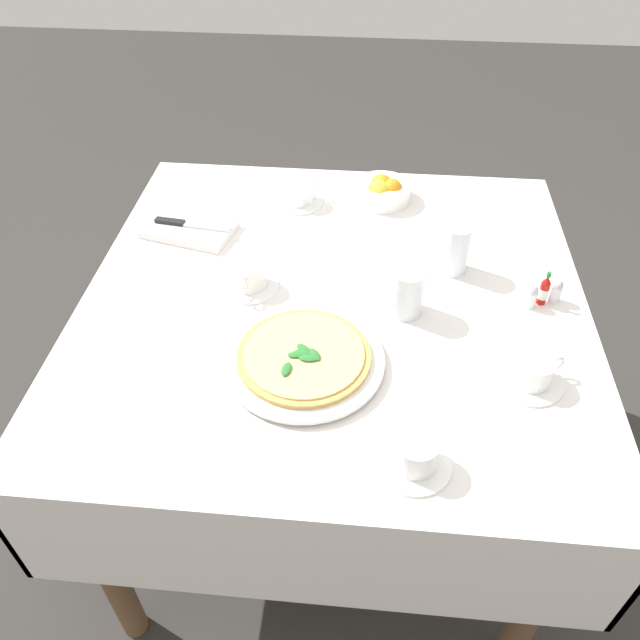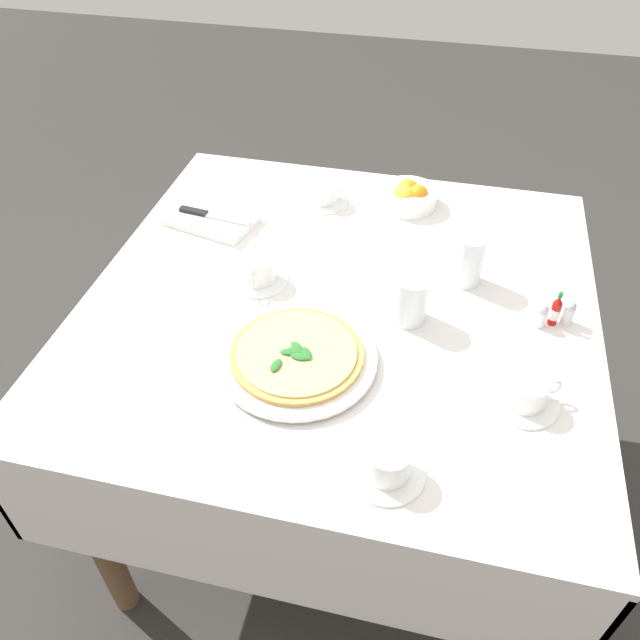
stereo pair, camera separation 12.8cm
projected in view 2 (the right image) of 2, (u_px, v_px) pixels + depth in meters
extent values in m
plane|color=#33302D|center=(335.00, 485.00, 1.87)|extent=(8.00, 8.00, 0.00)
cube|color=white|center=(340.00, 299.00, 1.37)|extent=(1.10, 1.10, 0.02)
cube|color=white|center=(275.00, 562.00, 1.08)|extent=(1.10, 0.01, 0.28)
cube|color=white|center=(376.00, 222.00, 1.87)|extent=(1.10, 0.01, 0.28)
cube|color=white|center=(128.00, 313.00, 1.57)|extent=(0.01, 1.10, 0.28)
cube|color=white|center=(578.00, 386.00, 1.38)|extent=(0.01, 1.10, 0.28)
cylinder|color=brown|center=(94.00, 528.00, 1.38)|extent=(0.06, 0.06, 0.73)
cylinder|color=brown|center=(516.00, 624.00, 1.22)|extent=(0.06, 0.06, 0.73)
cylinder|color=brown|center=(230.00, 278.00, 2.03)|extent=(0.06, 0.06, 0.73)
cylinder|color=brown|center=(516.00, 320.00, 1.88)|extent=(0.06, 0.06, 0.73)
cylinder|color=white|center=(297.00, 361.00, 1.22)|extent=(0.19, 0.19, 0.01)
cylinder|color=white|center=(297.00, 358.00, 1.21)|extent=(0.31, 0.31, 0.01)
cylinder|color=tan|center=(297.00, 354.00, 1.20)|extent=(0.26, 0.26, 0.01)
cylinder|color=#EFD17A|center=(297.00, 351.00, 1.20)|extent=(0.23, 0.23, 0.00)
ellipsoid|color=#2D7533|center=(297.00, 347.00, 1.20)|extent=(0.04, 0.04, 0.01)
ellipsoid|color=#2D7533|center=(299.00, 357.00, 1.18)|extent=(0.04, 0.02, 0.01)
ellipsoid|color=#2D7533|center=(289.00, 352.00, 1.19)|extent=(0.04, 0.03, 0.01)
ellipsoid|color=#2D7533|center=(306.00, 353.00, 1.19)|extent=(0.03, 0.04, 0.01)
ellipsoid|color=#2D7533|center=(276.00, 365.00, 1.16)|extent=(0.02, 0.04, 0.01)
ellipsoid|color=#2D7533|center=(296.00, 351.00, 1.19)|extent=(0.04, 0.02, 0.01)
cylinder|color=white|center=(523.00, 402.00, 1.14)|extent=(0.13, 0.13, 0.01)
cylinder|color=white|center=(526.00, 391.00, 1.12)|extent=(0.08, 0.08, 0.05)
torus|color=white|center=(553.00, 387.00, 1.13)|extent=(0.03, 0.02, 0.03)
cylinder|color=black|center=(529.00, 383.00, 1.11)|extent=(0.07, 0.07, 0.00)
cylinder|color=white|center=(259.00, 280.00, 1.40)|extent=(0.13, 0.13, 0.01)
cylinder|color=white|center=(258.00, 269.00, 1.38)|extent=(0.08, 0.08, 0.05)
torus|color=white|center=(251.00, 282.00, 1.35)|extent=(0.01, 0.04, 0.03)
cylinder|color=black|center=(258.00, 261.00, 1.37)|extent=(0.07, 0.07, 0.00)
cylinder|color=white|center=(324.00, 201.00, 1.65)|extent=(0.13, 0.13, 0.01)
cylinder|color=white|center=(324.00, 191.00, 1.63)|extent=(0.08, 0.08, 0.06)
torus|color=white|center=(342.00, 187.00, 1.64)|extent=(0.03, 0.02, 0.03)
cylinder|color=black|center=(324.00, 183.00, 1.61)|extent=(0.07, 0.07, 0.00)
cylinder|color=white|center=(386.00, 472.00, 1.03)|extent=(0.13, 0.13, 0.01)
cylinder|color=white|center=(388.00, 461.00, 1.01)|extent=(0.08, 0.08, 0.06)
torus|color=white|center=(371.00, 438.00, 1.04)|extent=(0.03, 0.03, 0.03)
cylinder|color=black|center=(389.00, 452.00, 0.99)|extent=(0.07, 0.07, 0.00)
cylinder|color=white|center=(469.00, 260.00, 1.37)|extent=(0.07, 0.07, 0.12)
cylinder|color=silver|center=(467.00, 268.00, 1.38)|extent=(0.06, 0.06, 0.07)
cylinder|color=white|center=(410.00, 299.00, 1.28)|extent=(0.07, 0.07, 0.11)
cylinder|color=silver|center=(409.00, 309.00, 1.29)|extent=(0.07, 0.07, 0.05)
cube|color=white|center=(211.00, 220.00, 1.57)|extent=(0.24, 0.18, 0.02)
cube|color=silver|center=(228.00, 219.00, 1.55)|extent=(0.12, 0.03, 0.01)
cube|color=black|center=(194.00, 211.00, 1.57)|extent=(0.08, 0.03, 0.01)
cylinder|color=white|center=(408.00, 197.00, 1.63)|extent=(0.15, 0.15, 0.04)
sphere|color=orange|center=(418.00, 195.00, 1.61)|extent=(0.06, 0.06, 0.06)
sphere|color=orange|center=(408.00, 191.00, 1.63)|extent=(0.06, 0.06, 0.06)
sphere|color=yellow|center=(403.00, 196.00, 1.61)|extent=(0.06, 0.06, 0.06)
cylinder|color=#B7140F|center=(554.00, 313.00, 1.28)|extent=(0.02, 0.02, 0.05)
cylinder|color=white|center=(554.00, 313.00, 1.28)|extent=(0.02, 0.02, 0.02)
cone|color=#B7140F|center=(559.00, 300.00, 1.26)|extent=(0.02, 0.02, 0.02)
cylinder|color=#1E722D|center=(561.00, 295.00, 1.25)|extent=(0.01, 0.01, 0.01)
cylinder|color=white|center=(567.00, 315.00, 1.29)|extent=(0.03, 0.03, 0.04)
cylinder|color=white|center=(567.00, 317.00, 1.30)|extent=(0.02, 0.02, 0.03)
sphere|color=silver|center=(570.00, 306.00, 1.28)|extent=(0.02, 0.02, 0.02)
cylinder|color=white|center=(540.00, 317.00, 1.29)|extent=(0.03, 0.03, 0.04)
cylinder|color=#38332D|center=(539.00, 319.00, 1.29)|extent=(0.02, 0.02, 0.03)
sphere|color=silver|center=(543.00, 308.00, 1.27)|extent=(0.02, 0.02, 0.02)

